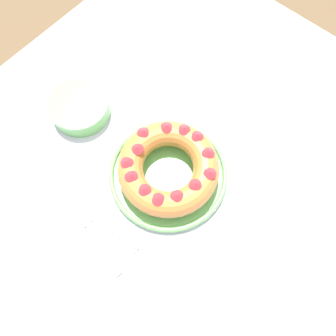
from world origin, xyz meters
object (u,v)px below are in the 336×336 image
object	(u,v)px
cake_knife	(116,231)
bundt_cake	(168,168)
side_bowl	(80,108)
fork	(96,231)
serving_knife	(94,250)
serving_dish	(168,174)

from	to	relation	value
cake_knife	bundt_cake	bearing A→B (deg)	-4.36
bundt_cake	side_bowl	size ratio (longest dim) A/B	1.56
fork	serving_knife	distance (m)	0.04
serving_knife	side_bowl	xyz separation A→B (m)	(0.23, 0.28, 0.02)
cake_knife	side_bowl	distance (m)	0.34
bundt_cake	fork	xyz separation A→B (m)	(-0.21, 0.04, -0.05)
serving_knife	cake_knife	xyz separation A→B (m)	(0.06, -0.01, 0.00)
serving_dish	bundt_cake	size ratio (longest dim) A/B	1.21
bundt_cake	cake_knife	size ratio (longest dim) A/B	1.44
cake_knife	side_bowl	bearing A→B (deg)	55.60
serving_dish	side_bowl	bearing A→B (deg)	92.91
serving_dish	serving_knife	xyz separation A→B (m)	(-0.25, 0.01, -0.01)
fork	side_bowl	bearing A→B (deg)	46.64
serving_dish	cake_knife	xyz separation A→B (m)	(-0.18, 0.00, -0.01)
fork	side_bowl	world-z (taller)	side_bowl
fork	serving_knife	size ratio (longest dim) A/B	0.94
serving_dish	fork	bearing A→B (deg)	170.64
bundt_cake	side_bowl	distance (m)	0.29
serving_knife	cake_knife	distance (m)	0.06
bundt_cake	side_bowl	world-z (taller)	bundt_cake
serving_dish	side_bowl	world-z (taller)	side_bowl
serving_knife	cake_knife	world-z (taller)	same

